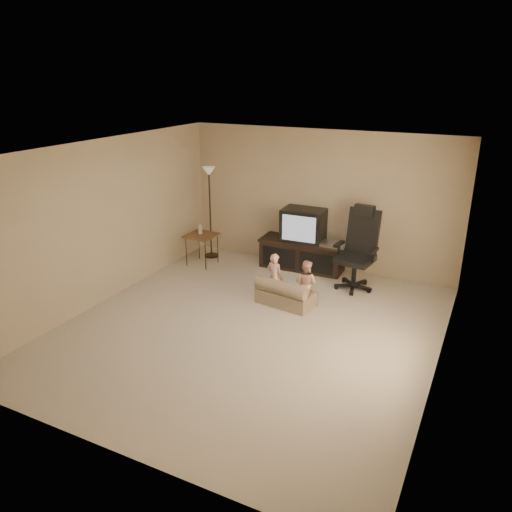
{
  "coord_description": "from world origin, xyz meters",
  "views": [
    {
      "loc": [
        2.86,
        -5.57,
        3.42
      ],
      "look_at": [
        -0.21,
        0.6,
        0.86
      ],
      "focal_mm": 35.0,
      "sensor_mm": 36.0,
      "label": 1
    }
  ],
  "objects": [
    {
      "name": "child_sofa",
      "position": [
        0.13,
        0.93,
        0.17
      ],
      "size": [
        0.93,
        0.61,
        0.43
      ],
      "rotation": [
        0.0,
        0.0,
        -0.14
      ],
      "color": "gray",
      "rests_on": "floor"
    },
    {
      "name": "toddler_right",
      "position": [
        0.42,
        1.05,
        0.37
      ],
      "size": [
        0.39,
        0.25,
        0.74
      ],
      "primitive_type": "imported",
      "rotation": [
        0.0,
        0.0,
        3.0
      ],
      "color": "#DFA58B",
      "rests_on": "floor"
    },
    {
      "name": "toddler_left",
      "position": [
        -0.08,
        1.01,
        0.39
      ],
      "size": [
        0.32,
        0.26,
        0.79
      ],
      "primitive_type": "imported",
      "rotation": [
        0.0,
        0.0,
        2.97
      ],
      "color": "#DFA58B",
      "rests_on": "floor"
    },
    {
      "name": "floor_lamp",
      "position": [
        -2.02,
        2.28,
        1.28
      ],
      "size": [
        0.27,
        0.27,
        1.76
      ],
      "color": "black",
      "rests_on": "floor"
    },
    {
      "name": "tv_stand",
      "position": [
        -0.19,
        2.49,
        0.47
      ],
      "size": [
        1.59,
        0.64,
        1.13
      ],
      "rotation": [
        0.0,
        0.0,
        0.04
      ],
      "color": "black",
      "rests_on": "floor"
    },
    {
      "name": "office_chair",
      "position": [
        0.93,
        2.08,
        0.5
      ],
      "size": [
        0.71,
        0.75,
        1.39
      ],
      "rotation": [
        0.0,
        0.0,
        -0.12
      ],
      "color": "black",
      "rests_on": "floor"
    },
    {
      "name": "side_table",
      "position": [
        -1.95,
        1.85,
        0.57
      ],
      "size": [
        0.54,
        0.54,
        0.79
      ],
      "rotation": [
        0.0,
        0.0,
        -0.02
      ],
      "color": "brown",
      "rests_on": "floor"
    },
    {
      "name": "floor",
      "position": [
        0.0,
        0.0,
        0.0
      ],
      "size": [
        5.5,
        5.5,
        0.0
      ],
      "primitive_type": "plane",
      "color": "beige",
      "rests_on": "ground"
    },
    {
      "name": "room_shell",
      "position": [
        0.0,
        0.0,
        1.52
      ],
      "size": [
        5.5,
        5.5,
        5.5
      ],
      "color": "white",
      "rests_on": "floor"
    }
  ]
}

